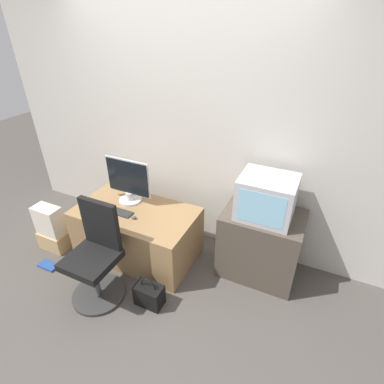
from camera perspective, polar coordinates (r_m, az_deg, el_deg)
name	(u,v)px	position (r m, az deg, el deg)	size (l,w,h in m)	color
ground_plane	(118,311)	(2.96, -13.84, -21.07)	(12.00, 12.00, 0.00)	#4C4742
wall_back	(183,126)	(3.11, -1.81, 12.38)	(4.40, 0.05, 2.60)	beige
desk	(137,232)	(3.28, -10.36, -7.51)	(1.24, 0.71, 0.55)	#937047
side_stand	(260,244)	(3.04, 12.80, -9.64)	(0.74, 0.51, 0.70)	#4C4238
main_monitor	(128,182)	(3.17, -12.04, 1.96)	(0.51, 0.24, 0.48)	silver
keyboard	(118,212)	(3.13, -13.88, -3.67)	(0.31, 0.11, 0.01)	#2D2D2D
mouse	(134,217)	(3.00, -11.01, -4.77)	(0.05, 0.04, 0.03)	#4C4C51
crt_tv	(266,197)	(2.71, 14.00, -1.01)	(0.48, 0.41, 0.39)	#B7B7BC
office_chair	(96,259)	(2.86, -17.79, -12.02)	(0.49, 0.49, 0.95)	#333333
cardboard_box_lower	(55,240)	(3.74, -24.69, -8.28)	(0.32, 0.19, 0.20)	tan
cardboard_box_upper	(49,221)	(3.59, -25.62, -4.93)	(0.29, 0.16, 0.33)	beige
handbag	(149,295)	(2.88, -8.15, -18.79)	(0.25, 0.15, 0.30)	black
book	(49,265)	(3.57, -25.66, -12.49)	(0.21, 0.11, 0.02)	navy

